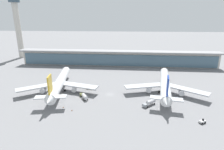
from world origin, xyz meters
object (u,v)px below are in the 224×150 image
at_px(airliner_left_stand, 60,83).
at_px(control_tower, 17,23).
at_px(service_truck_under_wing_yellow, 90,88).
at_px(safety_cone_bravo, 63,107).
at_px(airliner_centre_stand, 165,84).
at_px(service_truck_mid_apron_olive, 84,96).
at_px(safety_cone_alpha, 72,110).
at_px(service_truck_near_nose_grey, 150,102).
at_px(service_truck_by_tail_white, 202,121).

relative_size(airliner_left_stand, control_tower, 0.87).
height_order(service_truck_under_wing_yellow, safety_cone_bravo, service_truck_under_wing_yellow).
bearing_deg(control_tower, safety_cone_bravo, -51.92).
height_order(airliner_centre_stand, service_truck_mid_apron_olive, airliner_centre_stand).
distance_m(airliner_left_stand, airliner_centre_stand, 67.28).
relative_size(control_tower, safety_cone_alpha, 107.03).
xyz_separation_m(service_truck_near_nose_grey, service_truck_under_wing_yellow, (-36.70, 19.93, -0.90)).
relative_size(airliner_centre_stand, service_truck_mid_apron_olive, 7.75).
xyz_separation_m(service_truck_under_wing_yellow, service_truck_by_tail_white, (58.48, -35.32, 0.07)).
xyz_separation_m(airliner_centre_stand, safety_cone_alpha, (-51.31, -29.46, -5.19)).
bearing_deg(service_truck_mid_apron_olive, service_truck_near_nose_grey, -7.74).
relative_size(airliner_left_stand, airliner_centre_stand, 1.00).
relative_size(airliner_centre_stand, service_truck_by_tail_white, 19.68).
xyz_separation_m(control_tower, safety_cone_bravo, (96.01, -122.52, -40.48)).
xyz_separation_m(airliner_left_stand, service_truck_by_tail_white, (77.51, -31.27, -4.63)).
height_order(service_truck_by_tail_white, safety_cone_bravo, service_truck_by_tail_white).
xyz_separation_m(airliner_centre_stand, control_tower, (-152.96, 96.03, 35.29)).
relative_size(service_truck_under_wing_yellow, control_tower, 0.09).
bearing_deg(safety_cone_bravo, service_truck_near_nose_grey, 8.72).
bearing_deg(service_truck_mid_apron_olive, airliner_centre_stand, 16.56).
relative_size(airliner_centre_stand, service_truck_under_wing_yellow, 9.52).
bearing_deg(airliner_left_stand, service_truck_near_nose_grey, -15.90).
bearing_deg(service_truck_near_nose_grey, service_truck_under_wing_yellow, 151.50).
height_order(service_truck_by_tail_white, safety_cone_alpha, service_truck_by_tail_white).
relative_size(airliner_left_stand, service_truck_near_nose_grey, 8.41).
bearing_deg(safety_cone_bravo, airliner_left_stand, 114.10).
distance_m(control_tower, safety_cone_bravo, 160.83).
height_order(service_truck_near_nose_grey, service_truck_under_wing_yellow, service_truck_near_nose_grey).
relative_size(service_truck_near_nose_grey, control_tower, 0.10).
xyz_separation_m(airliner_left_stand, airliner_centre_stand, (67.18, 3.63, 0.00)).
height_order(service_truck_under_wing_yellow, control_tower, control_tower).
height_order(airliner_centre_stand, service_truck_by_tail_white, airliner_centre_stand).
relative_size(airliner_left_stand, safety_cone_alpha, 93.34).
bearing_deg(service_truck_by_tail_white, safety_cone_alpha, 174.95).
relative_size(airliner_centre_stand, service_truck_near_nose_grey, 8.44).
bearing_deg(service_truck_by_tail_white, safety_cone_bravo, 172.87).
distance_m(service_truck_under_wing_yellow, safety_cone_bravo, 28.32).
height_order(airliner_left_stand, service_truck_under_wing_yellow, airliner_left_stand).
xyz_separation_m(service_truck_near_nose_grey, control_tower, (-141.52, 115.54, 39.09)).
xyz_separation_m(control_tower, safety_cone_alpha, (101.66, -125.49, -40.48)).
xyz_separation_m(airliner_left_stand, service_truck_mid_apron_olive, (18.56, -10.82, -3.80)).
xyz_separation_m(airliner_centre_stand, safety_cone_bravo, (-56.95, -26.49, -5.19)).
bearing_deg(service_truck_by_tail_white, service_truck_near_nose_grey, 144.74).
distance_m(airliner_left_stand, service_truck_near_nose_grey, 58.08).
bearing_deg(service_truck_by_tail_white, airliner_left_stand, 158.03).
xyz_separation_m(airliner_left_stand, safety_cone_alpha, (15.87, -25.83, -5.19)).
bearing_deg(safety_cone_bravo, control_tower, 128.08).
xyz_separation_m(airliner_centre_stand, service_truck_near_nose_grey, (-11.44, -19.51, -3.80)).
bearing_deg(service_truck_mid_apron_olive, service_truck_under_wing_yellow, 88.19).
xyz_separation_m(service_truck_mid_apron_olive, service_truck_by_tail_white, (58.95, -20.45, -0.83)).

